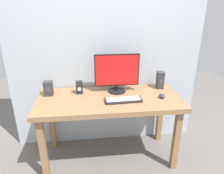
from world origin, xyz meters
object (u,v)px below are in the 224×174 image
keyboard_primary (123,100)px  audio_controller (79,87)px  speaker_left (48,88)px  monitor (117,73)px  speaker_right (160,80)px  mouse (162,96)px  desk (109,105)px

keyboard_primary → audio_controller: (-0.44, 0.25, 0.06)m
audio_controller → keyboard_primary: bearing=-29.1°
speaker_left → monitor: bearing=1.7°
monitor → speaker_right: (0.51, 0.04, -0.12)m
speaker_right → speaker_left: 1.25m
mouse → speaker_right: (0.06, 0.27, 0.08)m
speaker_right → speaker_left: size_ratio=1.26×
mouse → speaker_right: bearing=85.3°
mouse → speaker_left: size_ratio=0.53×
keyboard_primary → audio_controller: size_ratio=2.67×
desk → audio_controller: audio_controller is taller
desk → audio_controller: (-0.31, 0.15, 0.16)m
keyboard_primary → monitor: bearing=97.0°
monitor → speaker_left: 0.75m
desk → speaker_right: bearing=18.3°
monitor → audio_controller: size_ratio=3.45×
audio_controller → desk: bearing=-25.8°
monitor → audio_controller: 0.44m
keyboard_primary → speaker_left: speaker_left is taller
speaker_right → speaker_left: (-1.25, -0.06, -0.02)m
keyboard_primary → audio_controller: 0.51m
keyboard_primary → audio_controller: bearing=150.9°
keyboard_primary → mouse: mouse is taller
speaker_right → audio_controller: (-0.92, -0.05, -0.03)m
mouse → speaker_left: 1.20m
speaker_right → audio_controller: speaker_right is taller
desk → speaker_left: 0.67m
mouse → speaker_left: speaker_left is taller
keyboard_primary → speaker_right: bearing=32.1°
desk → audio_controller: 0.38m
desk → monitor: (0.10, 0.16, 0.31)m
desk → monitor: monitor is taller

